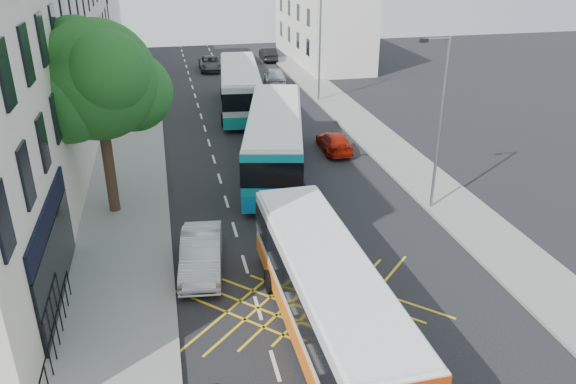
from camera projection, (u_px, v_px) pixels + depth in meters
pavement_left at (115, 211)px, 26.69m from camera, size 5.00×70.00×0.15m
pavement_right at (426, 181)px, 29.92m from camera, size 3.00×70.00×0.15m
terrace_main at (7, 40)px, 31.25m from camera, size 8.30×45.00×13.50m
terrace_far at (75, 10)px, 59.07m from camera, size 8.00×20.00×10.00m
building_right at (321, 21)px, 58.31m from camera, size 6.00×18.00×8.00m
street_tree at (97, 82)px, 24.09m from camera, size 6.30×5.70×8.80m
lamp_near at (439, 117)px, 25.12m from camera, size 1.45×0.15×8.00m
lamp_far at (319, 43)px, 42.88m from camera, size 1.45×0.15×8.00m
railings at (57, 330)px, 17.57m from camera, size 0.08×5.60×1.14m
bus_near at (327, 296)px, 17.70m from camera, size 2.84×10.89×3.05m
bus_mid at (275, 140)px, 30.67m from camera, size 5.53×12.63×3.46m
bus_far at (240, 88)px, 41.79m from camera, size 4.01×12.05×3.32m
parked_car_silver at (201, 254)px, 21.79m from camera, size 2.06×4.57×1.45m
red_hatchback at (334, 142)px, 34.19m from camera, size 1.80×4.06×1.16m
distant_car_grey at (211, 63)px, 55.19m from camera, size 2.28×4.78×1.32m
distant_car_silver at (275, 76)px, 49.68m from camera, size 2.27×4.59×1.51m
distant_car_dark at (268, 54)px, 59.46m from camera, size 1.53×4.19×1.37m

